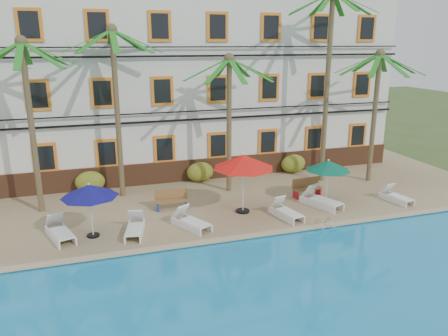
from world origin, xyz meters
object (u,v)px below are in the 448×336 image
object	(u,v)px
palm_b	(116,89)
palm_c	(229,103)
lounger_e	(321,200)
pool_ladder	(324,227)
umbrella_blue	(89,191)
lounger_c	(191,221)
palm_e	(376,97)
palm_d	(328,64)
lounger_a	(60,231)
bench_left	(172,199)
bench_right	(307,187)
umbrella_red	(243,162)
lounger_b	(135,227)
lounger_f	(396,196)
lounger_d	(286,211)
umbrella_green	(328,166)
palm_a	(28,102)

from	to	relation	value
palm_b	palm_c	distance (m)	5.46
lounger_e	pool_ladder	bearing A→B (deg)	-115.61
umbrella_blue	lounger_c	distance (m)	4.23
lounger_c	lounger_e	world-z (taller)	lounger_e
palm_e	umbrella_blue	distance (m)	15.40
palm_d	lounger_c	world-z (taller)	palm_d
lounger_c	lounger_a	bearing A→B (deg)	173.88
lounger_a	bench_left	xyz separation A→B (m)	(4.80, 1.81, 0.17)
bench_right	palm_e	bearing A→B (deg)	15.97
umbrella_red	bench_left	distance (m)	3.80
palm_e	lounger_b	bearing A→B (deg)	-166.29
lounger_c	lounger_f	bearing A→B (deg)	0.19
bench_left	palm_b	bearing A→B (deg)	128.18
umbrella_blue	lounger_b	size ratio (longest dim) A/B	1.17
palm_e	lounger_f	xyz separation A→B (m)	(-0.77, -3.29, -4.39)
lounger_a	lounger_d	xyz separation A→B (m)	(9.38, -0.71, -0.02)
palm_c	palm_d	size ratio (longest dim) A/B	0.69
bench_right	lounger_f	bearing A→B (deg)	-27.71
palm_b	umbrella_green	world-z (taller)	palm_b
umbrella_red	palm_c	bearing A→B (deg)	83.81
umbrella_blue	lounger_a	xyz separation A→B (m)	(-1.24, 0.19, -1.61)
umbrella_red	pool_ladder	size ratio (longest dim) A/B	3.72
palm_c	umbrella_green	distance (m)	5.68
lounger_e	bench_right	size ratio (longest dim) A/B	1.44
lounger_b	lounger_f	size ratio (longest dim) A/B	1.09
palm_d	lounger_f	xyz separation A→B (m)	(1.72, -4.12, -6.07)
palm_c	lounger_a	size ratio (longest dim) A/B	3.39
palm_d	palm_a	bearing A→B (deg)	-178.92
lounger_b	palm_c	bearing A→B (deg)	36.83
lounger_d	bench_left	xyz separation A→B (m)	(-4.58, 2.52, 0.19)
palm_b	palm_d	size ratio (longest dim) A/B	0.82
palm_b	umbrella_red	bearing A→B (deg)	-37.97
lounger_d	umbrella_green	bearing A→B (deg)	22.99
umbrella_blue	umbrella_green	size ratio (longest dim) A/B	1.04
umbrella_green	lounger_a	size ratio (longest dim) A/B	1.05
lounger_c	bench_left	xyz separation A→B (m)	(-0.33, 2.36, 0.18)
palm_e	lounger_c	distance (m)	12.26
palm_a	lounger_e	distance (m)	13.72
umbrella_green	lounger_d	distance (m)	3.29
umbrella_blue	bench_left	world-z (taller)	umbrella_blue
umbrella_red	lounger_c	distance (m)	3.53
umbrella_red	palm_b	bearing A→B (deg)	142.03
palm_e	umbrella_blue	xyz separation A→B (m)	(-14.87, -2.96, -2.74)
palm_c	lounger_b	size ratio (longest dim) A/B	3.63
umbrella_green	lounger_b	size ratio (longest dim) A/B	1.12
palm_d	umbrella_blue	world-z (taller)	palm_d
lounger_e	lounger_f	world-z (taller)	lounger_e
palm_a	bench_right	xyz separation A→B (m)	(12.49, -1.86, -4.53)
umbrella_blue	pool_ladder	bearing A→B (deg)	-12.30
bench_right	pool_ladder	distance (m)	3.86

